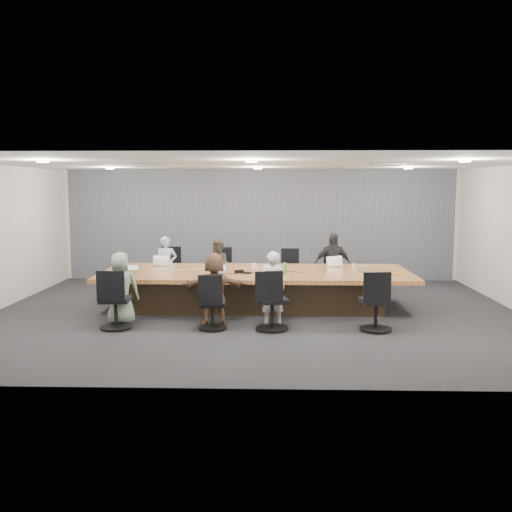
{
  "coord_description": "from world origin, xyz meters",
  "views": [
    {
      "loc": [
        0.33,
        -10.53,
        2.41
      ],
      "look_at": [
        0.0,
        0.4,
        1.05
      ],
      "focal_mm": 40.0,
      "sensor_mm": 36.0,
      "label": 1
    }
  ],
  "objects_px": {
    "snack_packet": "(396,274)",
    "bottle_green_right": "(285,268)",
    "person_1": "(220,267)",
    "chair_7": "(376,306)",
    "conference_table": "(256,288)",
    "chair_2": "(291,276)",
    "bottle_clear": "(171,266)",
    "chair_0": "(169,274)",
    "person_4": "(121,288)",
    "laptop_5": "(217,277)",
    "person_6": "(272,288)",
    "chair_4": "(116,304)",
    "canvas_bag": "(362,269)",
    "chair_3": "(331,275)",
    "bottle_green_left": "(125,262)",
    "stapler": "(239,271)",
    "chair_5": "(212,308)",
    "chair_6": "(272,305)",
    "mug_brown": "(120,268)",
    "person_0": "(166,266)",
    "person_5": "(214,288)",
    "laptop_4": "(129,277)",
    "laptop_1": "(217,265)",
    "person_3": "(332,264)",
    "laptop_3": "(335,265)",
    "laptop_0": "(161,265)",
    "chair_1": "(221,274)"
  },
  "relations": [
    {
      "from": "chair_3",
      "to": "bottle_green_right",
      "type": "height_order",
      "value": "bottle_green_right"
    },
    {
      "from": "laptop_3",
      "to": "laptop_5",
      "type": "xyz_separation_m",
      "value": [
        -2.32,
        -1.6,
        0.0
      ]
    },
    {
      "from": "person_0",
      "to": "laptop_5",
      "type": "xyz_separation_m",
      "value": [
        1.34,
        -2.15,
        0.1
      ]
    },
    {
      "from": "chair_3",
      "to": "chair_4",
      "type": "bearing_deg",
      "value": 22.02
    },
    {
      "from": "laptop_0",
      "to": "laptop_3",
      "type": "distance_m",
      "value": 3.66
    },
    {
      "from": "bottle_green_right",
      "to": "mug_brown",
      "type": "distance_m",
      "value": 3.22
    },
    {
      "from": "chair_7",
      "to": "laptop_0",
      "type": "relative_size",
      "value": 2.39
    },
    {
      "from": "chair_2",
      "to": "chair_7",
      "type": "relative_size",
      "value": 0.91
    },
    {
      "from": "conference_table",
      "to": "bottle_green_right",
      "type": "height_order",
      "value": "bottle_green_right"
    },
    {
      "from": "bottle_green_left",
      "to": "bottle_clear",
      "type": "bearing_deg",
      "value": -20.12
    },
    {
      "from": "chair_2",
      "to": "canvas_bag",
      "type": "xyz_separation_m",
      "value": [
        1.31,
        -1.78,
        0.43
      ]
    },
    {
      "from": "person_1",
      "to": "chair_7",
      "type": "bearing_deg",
      "value": -50.1
    },
    {
      "from": "bottle_green_left",
      "to": "chair_7",
      "type": "bearing_deg",
      "value": -22.75
    },
    {
      "from": "chair_0",
      "to": "person_4",
      "type": "bearing_deg",
      "value": 79.89
    },
    {
      "from": "bottle_green_left",
      "to": "bottle_clear",
      "type": "xyz_separation_m",
      "value": [
        0.99,
        -0.36,
        -0.02
      ]
    },
    {
      "from": "chair_7",
      "to": "snack_packet",
      "type": "xyz_separation_m",
      "value": [
        0.61,
        1.31,
        0.34
      ]
    },
    {
      "from": "laptop_4",
      "to": "chair_2",
      "type": "bearing_deg",
      "value": 35.65
    },
    {
      "from": "chair_5",
      "to": "laptop_5",
      "type": "bearing_deg",
      "value": 87.76
    },
    {
      "from": "laptop_5",
      "to": "person_6",
      "type": "height_order",
      "value": "person_6"
    },
    {
      "from": "person_1",
      "to": "chair_5",
      "type": "bearing_deg",
      "value": -90.55
    },
    {
      "from": "bottle_green_left",
      "to": "mug_brown",
      "type": "distance_m",
      "value": 0.41
    },
    {
      "from": "chair_5",
      "to": "canvas_bag",
      "type": "distance_m",
      "value": 3.21
    },
    {
      "from": "chair_0",
      "to": "mug_brown",
      "type": "bearing_deg",
      "value": 66.55
    },
    {
      "from": "chair_7",
      "to": "person_6",
      "type": "distance_m",
      "value": 1.78
    },
    {
      "from": "chair_4",
      "to": "chair_6",
      "type": "bearing_deg",
      "value": -3.21
    },
    {
      "from": "chair_2",
      "to": "person_0",
      "type": "bearing_deg",
      "value": 13.64
    },
    {
      "from": "chair_5",
      "to": "stapler",
      "type": "bearing_deg",
      "value": 73.23
    },
    {
      "from": "person_3",
      "to": "person_5",
      "type": "distance_m",
      "value": 3.56
    },
    {
      "from": "snack_packet",
      "to": "bottle_green_right",
      "type": "bearing_deg",
      "value": 179.88
    },
    {
      "from": "bottle_clear",
      "to": "snack_packet",
      "type": "height_order",
      "value": "bottle_clear"
    },
    {
      "from": "person_5",
      "to": "laptop_5",
      "type": "distance_m",
      "value": 0.56
    },
    {
      "from": "conference_table",
      "to": "chair_0",
      "type": "bearing_deg",
      "value": 140.03
    },
    {
      "from": "chair_6",
      "to": "bottle_green_left",
      "type": "xyz_separation_m",
      "value": [
        -2.97,
        1.97,
        0.44
      ]
    },
    {
      "from": "chair_7",
      "to": "person_1",
      "type": "bearing_deg",
      "value": 125.13
    },
    {
      "from": "chair_2",
      "to": "snack_packet",
      "type": "xyz_separation_m",
      "value": [
        1.91,
        -2.09,
        0.38
      ]
    },
    {
      "from": "chair_2",
      "to": "chair_3",
      "type": "xyz_separation_m",
      "value": [
        0.89,
        0.0,
        0.03
      ]
    },
    {
      "from": "bottle_green_left",
      "to": "stapler",
      "type": "bearing_deg",
      "value": -13.35
    },
    {
      "from": "bottle_green_right",
      "to": "snack_packet",
      "type": "xyz_separation_m",
      "value": [
        2.09,
        -0.0,
        -0.09
      ]
    },
    {
      "from": "chair_4",
      "to": "laptop_4",
      "type": "distance_m",
      "value": 0.96
    },
    {
      "from": "chair_7",
      "to": "snack_packet",
      "type": "relative_size",
      "value": 4.75
    },
    {
      "from": "chair_1",
      "to": "person_3",
      "type": "height_order",
      "value": "person_3"
    },
    {
      "from": "chair_4",
      "to": "canvas_bag",
      "type": "relative_size",
      "value": 3.47
    },
    {
      "from": "chair_5",
      "to": "person_1",
      "type": "bearing_deg",
      "value": 90.75
    },
    {
      "from": "mug_brown",
      "to": "bottle_green_left",
      "type": "bearing_deg",
      "value": 90.0
    },
    {
      "from": "chair_2",
      "to": "bottle_clear",
      "type": "xyz_separation_m",
      "value": [
        -2.41,
        -1.79,
        0.47
      ]
    },
    {
      "from": "chair_2",
      "to": "person_1",
      "type": "xyz_separation_m",
      "value": [
        -1.59,
        -0.35,
        0.24
      ]
    },
    {
      "from": "person_0",
      "to": "laptop_1",
      "type": "height_order",
      "value": "person_0"
    },
    {
      "from": "chair_2",
      "to": "person_0",
      "type": "xyz_separation_m",
      "value": [
        -2.77,
        -0.35,
        0.27
      ]
    },
    {
      "from": "chair_0",
      "to": "chair_7",
      "type": "xyz_separation_m",
      "value": [
        4.07,
        -3.4,
        0.01
      ]
    },
    {
      "from": "laptop_3",
      "to": "canvas_bag",
      "type": "distance_m",
      "value": 0.98
    }
  ]
}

